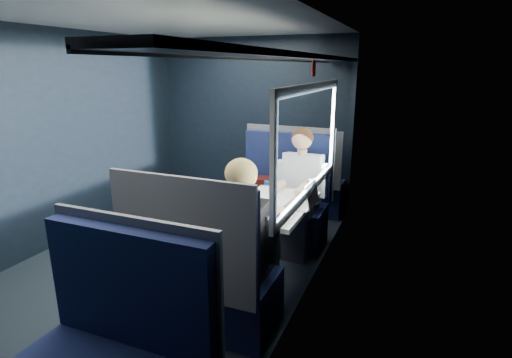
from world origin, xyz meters
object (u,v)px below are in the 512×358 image
at_px(woman, 245,236).
at_px(cup, 313,192).
at_px(table, 270,212).
at_px(laptop, 305,200).
at_px(man, 299,186).
at_px(bottle_small, 310,191).
at_px(seat_row_front, 304,184).
at_px(seat_bay_far, 204,280).
at_px(seat_bay_near, 280,204).

height_order(woman, cup, woman).
height_order(table, laptop, laptop).
distance_m(man, cup, 0.44).
height_order(man, bottle_small, man).
height_order(table, cup, cup).
bearing_deg(woman, bottle_small, 76.14).
bearing_deg(laptop, table, -172.71).
bearing_deg(seat_row_front, seat_bay_far, -90.00).
distance_m(woman, cup, 1.07).
height_order(seat_bay_far, laptop, seat_bay_far).
relative_size(seat_bay_near, bottle_small, 6.51).
height_order(bottle_small, cup, bottle_small).
distance_m(seat_bay_near, laptop, 1.05).
xyz_separation_m(seat_bay_near, cup, (0.50, -0.54, 0.36)).
distance_m(seat_bay_near, seat_row_front, 0.92).
relative_size(table, laptop, 3.29).
bearing_deg(table, seat_bay_far, -101.78).
bearing_deg(seat_row_front, bottle_small, -73.02).
distance_m(laptop, cup, 0.30).
bearing_deg(seat_bay_near, cup, -47.24).
height_order(man, woman, same).
xyz_separation_m(seat_bay_far, man, (0.25, 1.57, 0.30)).
distance_m(table, man, 0.70).
relative_size(seat_bay_far, laptop, 4.14).
bearing_deg(seat_bay_far, cup, 68.36).
bearing_deg(table, laptop, 7.29).
relative_size(seat_bay_far, woman, 0.95).
xyz_separation_m(table, laptop, (0.31, 0.04, 0.14)).
bearing_deg(seat_bay_near, man, -33.03).
bearing_deg(table, man, 84.48).
distance_m(seat_bay_far, woman, 0.43).
xyz_separation_m(man, cup, (0.23, -0.36, 0.06)).
bearing_deg(woman, seat_row_front, 95.70).
bearing_deg(cup, table, -131.63).
bearing_deg(cup, man, 122.29).
relative_size(man, woman, 1.00).
xyz_separation_m(seat_bay_near, seat_row_front, (0.02, 0.92, -0.01)).
xyz_separation_m(laptop, bottle_small, (-0.01, 0.18, 0.02)).
height_order(seat_bay_near, seat_row_front, seat_bay_near).
relative_size(man, cup, 15.42).
height_order(seat_bay_far, seat_row_front, seat_bay_far).
bearing_deg(seat_bay_far, woman, 33.82).
height_order(seat_bay_far, cup, seat_bay_far).
bearing_deg(bottle_small, seat_bay_near, 127.50).
xyz_separation_m(seat_bay_near, man, (0.27, -0.17, 0.29)).
distance_m(seat_row_front, cup, 1.58).
xyz_separation_m(table, seat_row_front, (-0.18, 1.80, -0.25)).
xyz_separation_m(woman, cup, (0.23, 1.04, 0.05)).
bearing_deg(laptop, woman, -107.97).
xyz_separation_m(seat_row_front, man, (0.25, -1.10, 0.31)).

